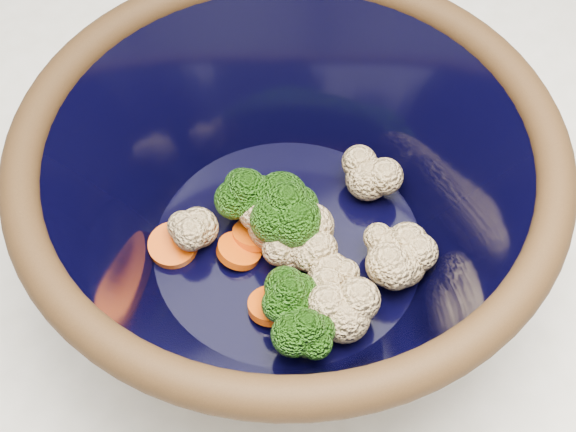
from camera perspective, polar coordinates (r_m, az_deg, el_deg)
name	(u,v)px	position (r m, az deg, el deg)	size (l,w,h in m)	color
mixing_bowl	(288,203)	(0.50, 0.00, 0.91)	(0.33, 0.33, 0.14)	black
vegetable_pile	(298,237)	(0.52, 0.70, -1.49)	(0.17, 0.14, 0.06)	#608442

